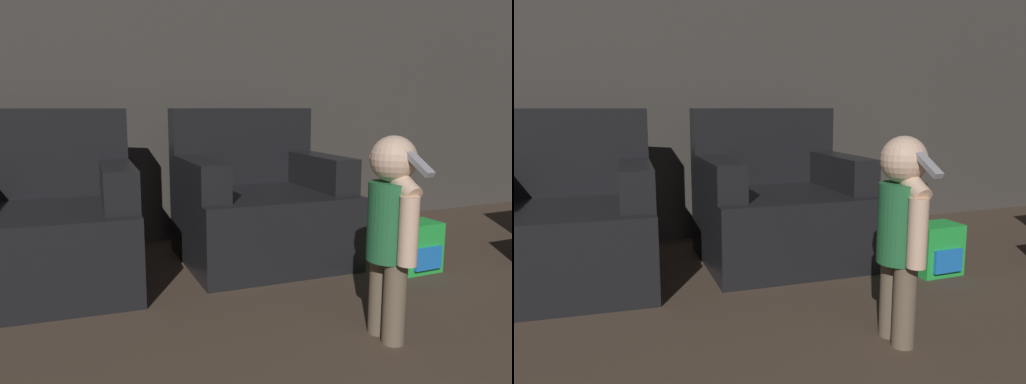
% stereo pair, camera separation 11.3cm
% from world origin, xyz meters
% --- Properties ---
extents(wall_back, '(8.40, 0.05, 2.60)m').
position_xyz_m(wall_back, '(0.00, 4.50, 1.30)').
color(wall_back, '#423D38').
rests_on(wall_back, ground_plane).
extents(armchair_left, '(0.99, 0.93, 0.90)m').
position_xyz_m(armchair_left, '(-0.83, 3.83, 0.31)').
color(armchair_left, black).
rests_on(armchair_left, ground_plane).
extents(armchair_right, '(0.95, 0.90, 0.90)m').
position_xyz_m(armchair_right, '(0.37, 3.83, 0.31)').
color(armchair_right, black).
rests_on(armchair_right, ground_plane).
extents(person_toddler, '(0.18, 0.32, 0.80)m').
position_xyz_m(person_toddler, '(0.38, 2.64, 0.47)').
color(person_toddler, brown).
rests_on(person_toddler, ground_plane).
extents(toy_backpack, '(0.25, 0.20, 0.28)m').
position_xyz_m(toy_backpack, '(1.06, 3.24, 0.14)').
color(toy_backpack, green).
rests_on(toy_backpack, ground_plane).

